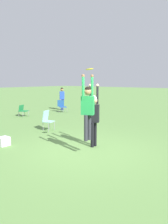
{
  "coord_description": "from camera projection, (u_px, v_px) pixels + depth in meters",
  "views": [
    {
      "loc": [
        -5.56,
        -4.51,
        2.39
      ],
      "look_at": [
        0.14,
        0.2,
        1.3
      ],
      "focal_mm": 35.0,
      "sensor_mm": 36.0,
      "label": 1
    }
  ],
  "objects": [
    {
      "name": "ground_plane",
      "position": [
        86.0,
        151.0,
        7.43
      ],
      "size": [
        120.0,
        120.0,
        0.0
      ],
      "primitive_type": "plane",
      "color": "#608C47"
    },
    {
      "name": "person_jumping",
      "position": [
        88.0,
        106.0,
        6.81
      ],
      "size": [
        0.55,
        0.44,
        2.08
      ],
      "rotation": [
        0.0,
        0.0,
        2.0
      ],
      "color": "#2D2D38",
      "rests_on": "ground_plane"
    },
    {
      "name": "person_defending",
      "position": [
        94.0,
        114.0,
        7.73
      ],
      "size": [
        0.52,
        0.42,
        2.25
      ],
      "rotation": [
        0.0,
        0.0,
        -1.14
      ],
      "color": "black",
      "rests_on": "ground_plane"
    },
    {
      "name": "frisbee",
      "position": [
        90.0,
        69.0,
        7.11
      ],
      "size": [
        0.26,
        0.26,
        0.05
      ],
      "color": "yellow"
    },
    {
      "name": "camping_chair_0",
      "position": [
        62.0,
        105.0,
        16.28
      ],
      "size": [
        0.69,
        0.78,
        0.91
      ],
      "rotation": [
        0.0,
        0.0,
        2.46
      ],
      "color": "gray",
      "rests_on": "ground_plane"
    },
    {
      "name": "camping_chair_1",
      "position": [
        23.0,
        110.0,
        14.41
      ],
      "size": [
        0.7,
        0.75,
        0.75
      ],
      "rotation": [
        0.0,
        0.0,
        3.56
      ],
      "color": "gray",
      "rests_on": "ground_plane"
    },
    {
      "name": "camping_chair_3",
      "position": [
        47.0,
        119.0,
        10.39
      ],
      "size": [
        0.56,
        0.61,
        0.95
      ],
      "rotation": [
        0.0,
        0.0,
        3.43
      ],
      "color": "gray",
      "rests_on": "ground_plane"
    },
    {
      "name": "person_spectator_near",
      "position": [
        62.0,
        97.0,
        17.31
      ],
      "size": [
        0.52,
        0.39,
        1.8
      ],
      "rotation": [
        0.0,
        0.0,
        -0.69
      ],
      "color": "navy",
      "rests_on": "ground_plane"
    },
    {
      "name": "cooler_box",
      "position": [
        4.0,
        141.0,
        8.01
      ],
      "size": [
        0.38,
        0.37,
        0.32
      ],
      "color": "white",
      "rests_on": "ground_plane"
    }
  ]
}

